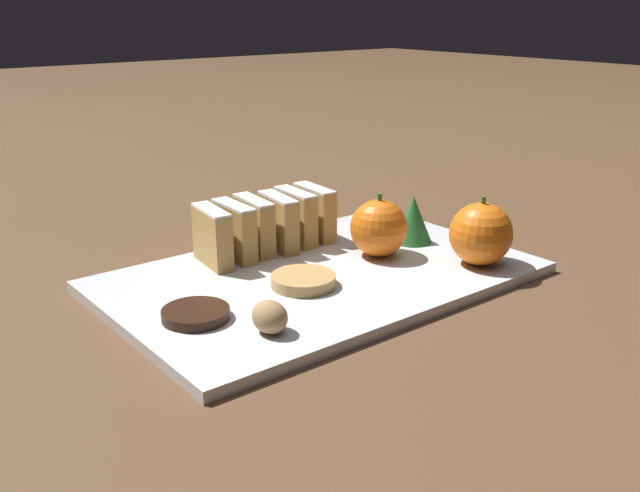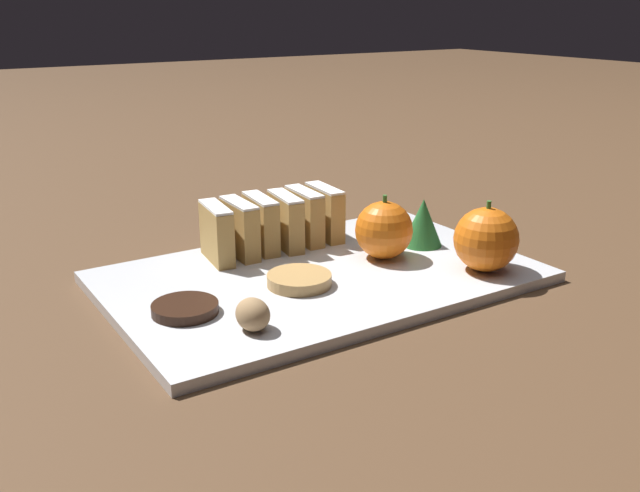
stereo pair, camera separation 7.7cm
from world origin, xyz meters
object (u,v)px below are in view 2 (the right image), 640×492
(orange_near, at_px, (486,239))
(chocolate_cookie, at_px, (185,308))
(orange_far, at_px, (386,231))
(walnut, at_px, (253,314))

(orange_near, xyz_separation_m, chocolate_cookie, (-0.07, -0.33, -0.03))
(orange_far, bearing_deg, chocolate_cookie, -85.51)
(orange_far, xyz_separation_m, chocolate_cookie, (0.02, -0.26, -0.03))
(orange_far, distance_m, chocolate_cookie, 0.26)
(walnut, xyz_separation_m, chocolate_cookie, (-0.07, -0.04, -0.01))
(orange_far, relative_size, walnut, 2.04)
(orange_far, height_order, walnut, orange_far)
(orange_near, height_order, walnut, orange_near)
(orange_far, relative_size, chocolate_cookie, 1.17)
(chocolate_cookie, bearing_deg, orange_near, 78.16)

